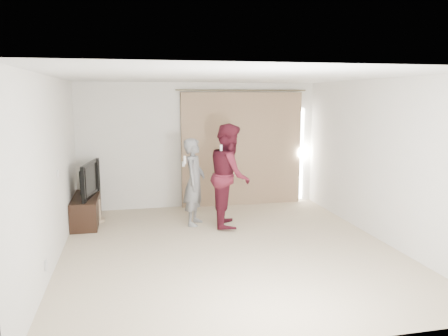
{
  "coord_description": "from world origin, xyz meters",
  "views": [
    {
      "loc": [
        -1.45,
        -6.26,
        2.33
      ],
      "look_at": [
        0.18,
        1.2,
        1.06
      ],
      "focal_mm": 35.0,
      "sensor_mm": 36.0,
      "label": 1
    }
  ],
  "objects": [
    {
      "name": "tv",
      "position": [
        -2.27,
        1.9,
        0.82
      ],
      "size": [
        0.33,
        1.12,
        0.64
      ],
      "primitive_type": "imported",
      "rotation": [
        0.0,
        0.0,
        1.4
      ],
      "color": "black",
      "rests_on": "tv_console"
    },
    {
      "name": "curtain",
      "position": [
        0.91,
        2.68,
        1.2
      ],
      "size": [
        2.8,
        0.11,
        2.46
      ],
      "color": "#A28263",
      "rests_on": "ground"
    },
    {
      "name": "scratching_post",
      "position": [
        -2.1,
        1.95,
        0.17
      ],
      "size": [
        0.32,
        0.32,
        0.42
      ],
      "color": "tan",
      "rests_on": "ground"
    },
    {
      "name": "tv_console",
      "position": [
        -2.27,
        1.9,
        0.25
      ],
      "size": [
        0.45,
        1.31,
        0.5
      ],
      "primitive_type": "cube",
      "color": "black",
      "rests_on": "ground"
    },
    {
      "name": "wall_left",
      "position": [
        -2.5,
        -0.0,
        1.3
      ],
      "size": [
        0.04,
        5.5,
        2.6
      ],
      "color": "silver",
      "rests_on": "ground"
    },
    {
      "name": "person_woman",
      "position": [
        0.29,
        1.22,
        0.92
      ],
      "size": [
        0.85,
        1.01,
        1.85
      ],
      "color": "#4E1320",
      "rests_on": "ground"
    },
    {
      "name": "person_man",
      "position": [
        -0.32,
        1.41,
        0.79
      ],
      "size": [
        0.57,
        0.68,
        1.58
      ],
      "color": "slate",
      "rests_on": "ground"
    },
    {
      "name": "ceiling",
      "position": [
        0.0,
        0.0,
        2.6
      ],
      "size": [
        5.0,
        5.5,
        0.01
      ],
      "primitive_type": "cube",
      "color": "silver",
      "rests_on": "wall_back"
    },
    {
      "name": "wall_back",
      "position": [
        0.0,
        2.75,
        1.3
      ],
      "size": [
        5.0,
        0.04,
        2.6
      ],
      "primitive_type": "cube",
      "color": "silver",
      "rests_on": "ground"
    },
    {
      "name": "floor",
      "position": [
        0.0,
        0.0,
        0.0
      ],
      "size": [
        5.5,
        5.5,
        0.0
      ],
      "primitive_type": "plane",
      "color": "beige",
      "rests_on": "ground"
    }
  ]
}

